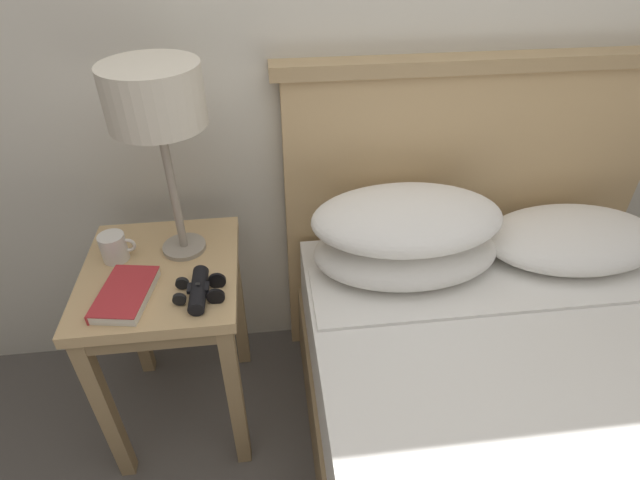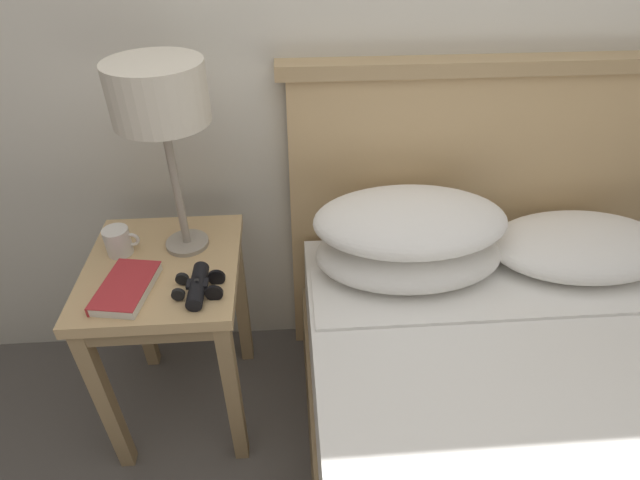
% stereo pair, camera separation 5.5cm
% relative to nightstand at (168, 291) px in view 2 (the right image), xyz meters
% --- Properties ---
extents(wall_back, '(8.00, 0.06, 2.60)m').
position_rel_nightstand_xyz_m(wall_back, '(0.57, 0.38, 0.74)').
color(wall_back, beige).
rests_on(wall_back, ground_plane).
extents(nightstand, '(0.45, 0.50, 0.67)m').
position_rel_nightstand_xyz_m(nightstand, '(0.00, 0.00, 0.00)').
color(nightstand, tan).
rests_on(nightstand, ground_plane).
extents(bed, '(1.36, 1.91, 1.16)m').
position_rel_nightstand_xyz_m(bed, '(1.03, -0.52, -0.25)').
color(bed, olive).
rests_on(bed, ground_plane).
extents(table_lamp, '(0.25, 0.25, 0.56)m').
position_rel_nightstand_xyz_m(table_lamp, '(0.07, 0.09, 0.57)').
color(table_lamp, gray).
rests_on(table_lamp, nightstand).
extents(book_on_nightstand, '(0.16, 0.23, 0.03)m').
position_rel_nightstand_xyz_m(book_on_nightstand, '(-0.07, -0.12, 0.12)').
color(book_on_nightstand, silver).
rests_on(book_on_nightstand, nightstand).
extents(binoculars_pair, '(0.14, 0.16, 0.05)m').
position_rel_nightstand_xyz_m(binoculars_pair, '(0.13, -0.13, 0.13)').
color(binoculars_pair, black).
rests_on(binoculars_pair, nightstand).
extents(coffee_mug, '(0.10, 0.08, 0.08)m').
position_rel_nightstand_xyz_m(coffee_mug, '(-0.13, 0.06, 0.15)').
color(coffee_mug, silver).
rests_on(coffee_mug, nightstand).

